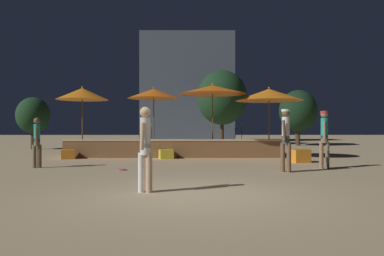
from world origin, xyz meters
name	(u,v)px	position (x,y,z in m)	size (l,w,h in m)	color
ground_plane	(194,195)	(0.00, 0.00, 0.00)	(120.00, 120.00, 0.00)	tan
wooden_deck	(175,148)	(-0.79, 10.13, 0.37)	(9.56, 2.71, 0.81)	brown
patio_umbrella_0	(154,94)	(-1.64, 8.84, 2.78)	(2.26, 2.26, 3.07)	brown
patio_umbrella_1	(82,94)	(-4.80, 9.09, 2.79)	(2.26, 2.26, 3.13)	brown
patio_umbrella_2	(213,90)	(0.91, 8.90, 2.96)	(2.94, 2.94, 3.23)	brown
patio_umbrella_3	(269,95)	(3.36, 8.88, 2.74)	(2.90, 2.90, 3.08)	brown
cube_seat_0	(166,154)	(-1.08, 8.47, 0.19)	(0.69, 0.69, 0.38)	yellow
cube_seat_1	(68,154)	(-5.19, 8.37, 0.19)	(0.68, 0.68, 0.38)	orange
cube_seat_2	(299,156)	(4.06, 6.76, 0.25)	(0.75, 0.75, 0.49)	orange
person_0	(324,135)	(4.24, 4.66, 1.07)	(0.30, 0.57, 1.86)	#997051
person_1	(286,135)	(2.74, 3.67, 1.08)	(0.34, 0.51, 1.87)	brown
person_2	(37,141)	(-5.07, 4.89, 0.87)	(0.28, 0.50, 1.63)	#72664C
person_3	(145,146)	(-0.99, 0.25, 0.94)	(0.29, 0.52, 1.73)	white
bistro_chair_0	(146,127)	(-2.14, 10.07, 1.36)	(0.45, 0.45, 0.90)	#47474C
bistro_chair_1	(240,127)	(2.26, 9.95, 1.36)	(0.41, 0.40, 0.90)	#2D3338
frisbee_disc	(122,170)	(-2.18, 4.20, 0.02)	(0.27, 0.27, 0.03)	#E54C99
background_tree_0	(297,110)	(8.19, 21.38, 2.64)	(2.58, 2.58, 4.07)	#3D2B1C
background_tree_1	(298,111)	(7.87, 20.04, 2.54)	(2.76, 2.76, 4.07)	#3D2B1C
background_tree_2	(222,98)	(2.43, 21.66, 3.64)	(3.86, 3.86, 5.77)	#3D2B1C
background_tree_3	(33,116)	(-9.59, 15.40, 2.05)	(1.99, 1.99, 3.16)	#3D2B1C
distant_building	(187,89)	(-0.30, 28.07, 5.01)	(8.58, 3.96, 10.03)	#4C5666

